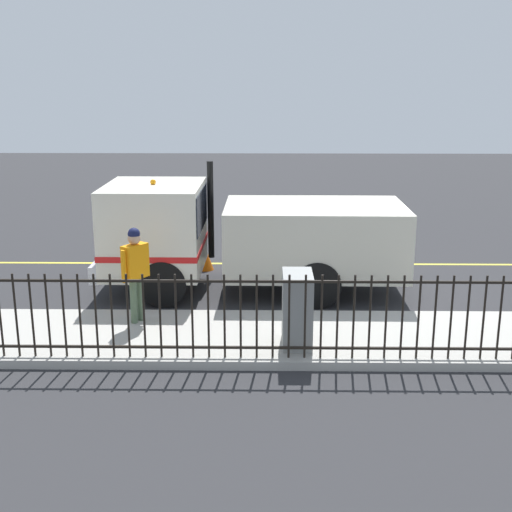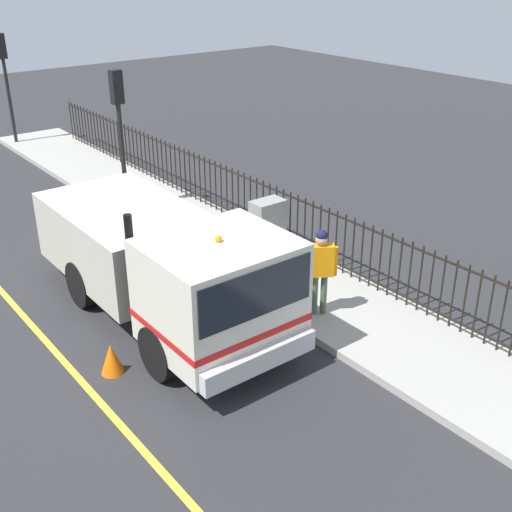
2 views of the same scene
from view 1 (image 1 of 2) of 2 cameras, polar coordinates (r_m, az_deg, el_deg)
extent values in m
plane|color=#2B2B2D|center=(14.63, 9.77, -3.11)|extent=(54.57, 54.57, 0.00)
cube|color=#A3A099|center=(12.03, 11.78, -6.86)|extent=(2.43, 24.80, 0.15)
cube|color=yellow|center=(16.80, 8.60, -0.68)|extent=(0.12, 22.32, 0.01)
cube|color=silver|center=(14.39, -8.59, 2.41)|extent=(2.34, 2.02, 1.84)
cube|color=black|center=(14.31, -8.66, 3.99)|extent=(2.15, 2.06, 0.81)
cube|color=beige|center=(14.26, 4.98, 1.55)|extent=(2.35, 3.78, 1.42)
cube|color=silver|center=(14.79, -12.62, -0.50)|extent=(2.21, 0.21, 0.36)
cube|color=red|center=(14.48, -8.53, 0.85)|extent=(2.36, 2.04, 0.12)
cylinder|color=black|center=(13.58, -7.91, -2.33)|extent=(0.31, 0.96, 0.96)
cylinder|color=black|center=(15.56, -6.74, -0.05)|extent=(0.31, 0.96, 0.96)
cylinder|color=black|center=(13.44, 5.19, -2.42)|extent=(0.31, 0.96, 0.96)
cylinder|color=black|center=(15.44, 4.68, -0.11)|extent=(0.31, 0.96, 0.96)
sphere|color=orange|center=(14.21, -8.74, 6.23)|extent=(0.12, 0.12, 0.12)
cylinder|color=black|center=(15.19, -3.87, 3.92)|extent=(0.14, 0.14, 2.20)
cube|color=orange|center=(12.20, -10.23, -0.45)|extent=(0.54, 0.46, 0.62)
sphere|color=tan|center=(12.09, -10.32, 1.50)|extent=(0.23, 0.23, 0.23)
sphere|color=#14193F|center=(12.07, -10.34, 1.87)|extent=(0.22, 0.22, 0.22)
cylinder|color=#4C6047|center=(12.35, -10.36, -3.79)|extent=(0.12, 0.12, 0.83)
cylinder|color=#4C6047|center=(12.47, -9.79, -3.58)|extent=(0.12, 0.12, 0.83)
cylinder|color=orange|center=(12.02, -11.15, -0.88)|extent=(0.09, 0.09, 0.59)
cylinder|color=orange|center=(12.40, -9.33, -0.30)|extent=(0.09, 0.09, 0.59)
cylinder|color=black|center=(11.38, -20.93, -4.73)|extent=(0.04, 0.04, 1.38)
cylinder|color=black|center=(11.29, -19.73, -4.77)|extent=(0.04, 0.04, 1.38)
cylinder|color=black|center=(11.21, -18.51, -4.81)|extent=(0.04, 0.04, 1.38)
cylinder|color=black|center=(11.13, -17.27, -4.85)|extent=(0.04, 0.04, 1.38)
cylinder|color=black|center=(11.05, -16.01, -4.89)|extent=(0.04, 0.04, 1.38)
cylinder|color=black|center=(10.98, -14.74, -4.93)|extent=(0.04, 0.04, 1.38)
cylinder|color=black|center=(10.91, -13.45, -4.96)|extent=(0.04, 0.04, 1.38)
cylinder|color=black|center=(10.86, -12.14, -4.99)|extent=(0.04, 0.04, 1.38)
cylinder|color=black|center=(10.80, -10.82, -5.02)|extent=(0.04, 0.04, 1.38)
cylinder|color=black|center=(10.75, -9.49, -5.05)|extent=(0.04, 0.04, 1.38)
cylinder|color=black|center=(10.71, -8.15, -5.08)|extent=(0.04, 0.04, 1.38)
cylinder|color=black|center=(10.68, -6.80, -5.10)|extent=(0.04, 0.04, 1.38)
cylinder|color=black|center=(10.64, -5.44, -5.12)|extent=(0.04, 0.04, 1.38)
cylinder|color=black|center=(10.62, -4.07, -5.14)|extent=(0.04, 0.04, 1.38)
cylinder|color=black|center=(10.60, -2.70, -5.15)|extent=(0.04, 0.04, 1.38)
cylinder|color=black|center=(10.59, -1.32, -5.16)|extent=(0.04, 0.04, 1.38)
cylinder|color=black|center=(10.58, 0.06, -5.17)|extent=(0.04, 0.04, 1.38)
cylinder|color=black|center=(10.58, 1.44, -5.18)|extent=(0.04, 0.04, 1.38)
cylinder|color=black|center=(10.59, 2.82, -5.18)|extent=(0.04, 0.04, 1.38)
cylinder|color=black|center=(10.60, 4.20, -5.18)|extent=(0.04, 0.04, 1.38)
cylinder|color=black|center=(10.62, 5.57, -5.17)|extent=(0.04, 0.04, 1.38)
cylinder|color=black|center=(10.64, 6.94, -5.17)|extent=(0.04, 0.04, 1.38)
cylinder|color=black|center=(10.67, 8.30, -5.16)|extent=(0.04, 0.04, 1.38)
cylinder|color=black|center=(10.71, 9.66, -5.15)|extent=(0.04, 0.04, 1.38)
cylinder|color=black|center=(10.75, 11.00, -5.13)|extent=(0.04, 0.04, 1.38)
cylinder|color=black|center=(10.80, 12.33, -5.11)|extent=(0.04, 0.04, 1.38)
cylinder|color=black|center=(10.85, 13.65, -5.09)|extent=(0.04, 0.04, 1.38)
cylinder|color=black|center=(10.91, 14.96, -5.07)|extent=(0.04, 0.04, 1.38)
cylinder|color=black|center=(10.98, 16.25, -5.04)|extent=(0.04, 0.04, 1.38)
cylinder|color=black|center=(11.05, 17.52, -5.02)|extent=(0.04, 0.04, 1.38)
cylinder|color=black|center=(11.12, 18.78, -4.99)|extent=(0.04, 0.04, 1.38)
cylinder|color=black|center=(11.20, 20.02, -4.96)|extent=(0.04, 0.04, 1.38)
cube|color=black|center=(10.64, 13.17, -2.17)|extent=(0.04, 21.08, 0.04)
cube|color=black|center=(11.01, 12.83, -7.67)|extent=(0.04, 21.08, 0.04)
cube|color=gray|center=(11.13, 3.52, -4.53)|extent=(0.77, 0.49, 1.24)
cone|color=orange|center=(16.12, -4.32, -0.19)|extent=(0.39, 0.39, 0.56)
camera|label=2|loc=(21.77, -28.44, 18.65)|focal=45.12mm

